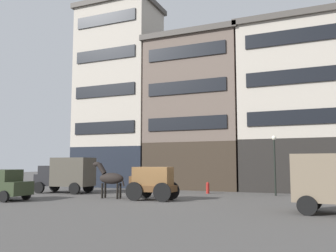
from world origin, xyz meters
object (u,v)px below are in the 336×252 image
draft_horse (110,178)px  streetlamp_curbside (275,156)px  pedestrian_officer (335,184)px  cargo_wagon (152,181)px  fire_hydrant_curbside (208,188)px  sedan_dark (1,185)px  delivery_truck_far (66,174)px

draft_horse → streetlamp_curbside: size_ratio=0.57×
pedestrian_officer → streetlamp_curbside: 4.53m
streetlamp_curbside → draft_horse: bearing=-147.2°
cargo_wagon → fire_hydrant_curbside: 6.18m
cargo_wagon → sedan_dark: 9.10m
draft_horse → sedan_dark: bearing=-147.1°
sedan_dark → pedestrian_officer: sedan_dark is taller
sedan_dark → fire_hydrant_curbside: bearing=43.0°
cargo_wagon → delivery_truck_far: bearing=164.5°
draft_horse → delivery_truck_far: size_ratio=0.52×
cargo_wagon → sedan_dark: bearing=-157.2°
sedan_dark → delivery_truck_far: bearing=88.4°
streetlamp_curbside → fire_hydrant_curbside: 5.28m
delivery_truck_far → sedan_dark: delivery_truck_far is taller
streetlamp_curbside → delivery_truck_far: bearing=-165.5°
streetlamp_curbside → fire_hydrant_curbside: bearing=-177.9°
cargo_wagon → pedestrian_officer: size_ratio=1.63×
fire_hydrant_curbside → draft_horse: bearing=-128.3°
cargo_wagon → draft_horse: bearing=-180.0°
delivery_truck_far → fire_hydrant_curbside: size_ratio=5.40×
delivery_truck_far → pedestrian_officer: 18.46m
streetlamp_curbside → sedan_dark: bearing=-147.2°
pedestrian_officer → sedan_dark: bearing=-157.8°
streetlamp_curbside → pedestrian_officer: bearing=-28.8°
fire_hydrant_curbside → delivery_truck_far: bearing=-160.0°
cargo_wagon → draft_horse: 2.95m
draft_horse → fire_hydrant_curbside: draft_horse is taller
cargo_wagon → pedestrian_officer: bearing=21.7°
draft_horse → pedestrian_officer: 13.72m
cargo_wagon → fire_hydrant_curbside: size_ratio=3.53×
delivery_truck_far → pedestrian_officer: bearing=5.5°
fire_hydrant_curbside → cargo_wagon: bearing=-106.1°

